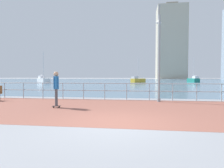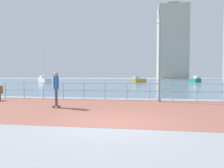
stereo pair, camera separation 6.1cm
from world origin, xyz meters
TOP-DOWN VIEW (x-y plane):
  - ground at (0.00, 40.00)m, footprint 220.00×220.00m
  - brick_paving at (0.00, 2.73)m, footprint 28.00×6.67m
  - harbor_water at (0.00, 51.06)m, footprint 180.00×88.00m
  - waterfront_railing at (0.00, 6.06)m, footprint 25.25×0.06m
  - lamppost at (1.92, 5.62)m, footprint 0.36×0.82m
  - skateboarder at (-3.13, 2.61)m, footprint 0.41×0.54m
  - sailboat_blue at (-19.52, 32.91)m, footprint 4.39×4.51m
  - sailboat_yellow at (14.24, 43.39)m, footprint 2.00×4.53m
  - sailboat_navy at (0.65, 39.93)m, footprint 3.60×4.14m
  - tower_brick at (18.51, 103.12)m, footprint 15.33×12.57m

SIDE VIEW (x-z plane):
  - ground at x=0.00m, z-range 0.00..0.00m
  - harbor_water at x=0.00m, z-range 0.00..0.00m
  - brick_paving at x=0.00m, z-range 0.00..0.01m
  - sailboat_navy at x=0.65m, z-range -2.40..3.53m
  - sailboat_yellow at x=14.24m, z-range -2.48..3.66m
  - sailboat_blue at x=-19.52m, z-range -2.73..4.02m
  - waterfront_railing at x=0.00m, z-range 0.20..1.27m
  - skateboarder at x=-3.13m, z-range 0.17..1.89m
  - lamppost at x=1.92m, z-range 0.30..5.92m
  - tower_brick at x=18.51m, z-range -0.83..40.10m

